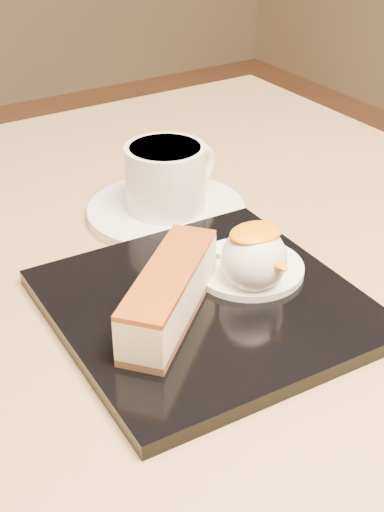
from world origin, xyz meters
TOP-DOWN VIEW (x-y plane):
  - table at (0.00, 0.00)m, footprint 0.80×0.80m
  - dessert_plate at (0.01, -0.07)m, footprint 0.23×0.23m
  - cheesecake at (-0.02, -0.08)m, footprint 0.12×0.11m
  - cream_smear at (0.06, -0.06)m, footprint 0.09×0.09m
  - ice_cream_scoop at (0.05, -0.08)m, footprint 0.05×0.05m
  - mango_sauce at (0.06, -0.07)m, footprint 0.04×0.03m
  - mint_sprig at (0.03, -0.03)m, footprint 0.04×0.03m
  - saucer at (0.07, 0.08)m, footprint 0.15×0.15m
  - coffee_cup at (0.07, 0.08)m, footprint 0.10×0.07m

SIDE VIEW (x-z plane):
  - table at x=0.00m, z-range 0.20..0.92m
  - saucer at x=0.07m, z-range 0.72..0.73m
  - dessert_plate at x=0.01m, z-range 0.72..0.73m
  - cream_smear at x=0.06m, z-range 0.73..0.74m
  - mint_sprig at x=0.03m, z-range 0.74..0.74m
  - cheesecake at x=-0.02m, z-range 0.73..0.77m
  - ice_cream_scoop at x=0.05m, z-range 0.73..0.78m
  - coffee_cup at x=0.07m, z-range 0.73..0.79m
  - mango_sauce at x=0.06m, z-range 0.77..0.78m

